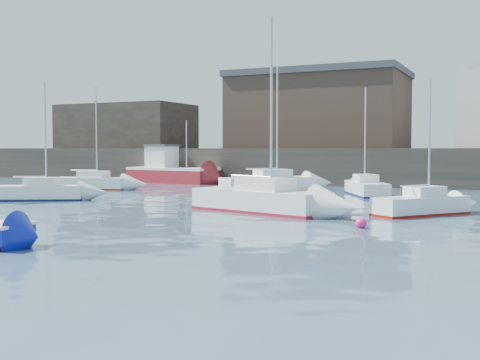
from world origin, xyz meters
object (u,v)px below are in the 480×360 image
at_px(fishing_boat, 170,171).
at_px(sailboat_a, 38,192).
at_px(sailboat_c, 421,205).
at_px(buoy_mid, 361,228).
at_px(sailboat_f, 366,188).
at_px(sailboat_e, 90,183).
at_px(sailboat_h, 269,183).
at_px(sailboat_b, 260,200).
at_px(buoy_far, 223,197).

relative_size(fishing_boat, sailboat_a, 1.24).
distance_m(sailboat_c, buoy_mid, 5.72).
xyz_separation_m(fishing_boat, sailboat_a, (2.60, -18.64, -0.56)).
xyz_separation_m(sailboat_a, sailboat_f, (16.30, 11.57, 0.00)).
distance_m(sailboat_e, sailboat_h, 13.16).
bearing_deg(sailboat_h, sailboat_b, -69.46).
relative_size(fishing_boat, sailboat_f, 1.23).
relative_size(fishing_boat, sailboat_e, 1.13).
xyz_separation_m(fishing_boat, buoy_far, (11.29, -12.17, -1.04)).
height_order(sailboat_b, sailboat_c, sailboat_b).
bearing_deg(buoy_far, buoy_mid, -43.73).
distance_m(sailboat_c, sailboat_f, 11.25).
bearing_deg(sailboat_f, sailboat_b, -100.19).
relative_size(sailboat_f, buoy_mid, 16.74).
distance_m(fishing_boat, sailboat_h, 13.69).
bearing_deg(buoy_mid, sailboat_c, 76.04).
distance_m(sailboat_h, buoy_far, 5.68).
relative_size(sailboat_c, sailboat_e, 0.82).
relative_size(sailboat_e, buoy_far, 16.86).
height_order(sailboat_f, sailboat_h, sailboat_h).
bearing_deg(sailboat_e, buoy_far, -10.69).
height_order(fishing_boat, sailboat_a, sailboat_a).
bearing_deg(sailboat_b, buoy_mid, -32.62).
xyz_separation_m(sailboat_c, sailboat_f, (-4.84, 10.15, 0.01)).
xyz_separation_m(sailboat_a, buoy_mid, (19.76, -4.12, -0.48)).
relative_size(fishing_boat, sailboat_c, 1.38).
bearing_deg(sailboat_b, sailboat_h, 110.54).
height_order(fishing_boat, sailboat_b, sailboat_b).
height_order(sailboat_e, sailboat_h, sailboat_h).
relative_size(sailboat_h, buoy_mid, 21.03).
distance_m(sailboat_f, buoy_mid, 16.07).
distance_m(sailboat_b, buoy_mid, 6.72).
bearing_deg(fishing_boat, sailboat_e, -94.18).
bearing_deg(buoy_far, sailboat_h, 82.71).
distance_m(fishing_boat, sailboat_a, 18.83).
distance_m(sailboat_e, sailboat_f, 19.82).
bearing_deg(sailboat_a, sailboat_h, 52.09).
height_order(fishing_boat, sailboat_h, sailboat_h).
distance_m(sailboat_c, sailboat_h, 15.86).
bearing_deg(sailboat_a, sailboat_c, 3.83).
distance_m(sailboat_b, buoy_far, 8.87).
distance_m(sailboat_a, sailboat_b, 14.13).
xyz_separation_m(sailboat_b, sailboat_h, (-4.72, 12.59, -0.02)).
distance_m(sailboat_a, sailboat_f, 19.98).
xyz_separation_m(sailboat_f, buoy_far, (-7.60, -5.09, -0.48)).
distance_m(sailboat_a, sailboat_c, 21.19).
bearing_deg(sailboat_c, sailboat_a, -176.17).
height_order(sailboat_e, sailboat_f, sailboat_e).
height_order(sailboat_f, buoy_far, sailboat_f).
bearing_deg(sailboat_b, sailboat_e, 152.06).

